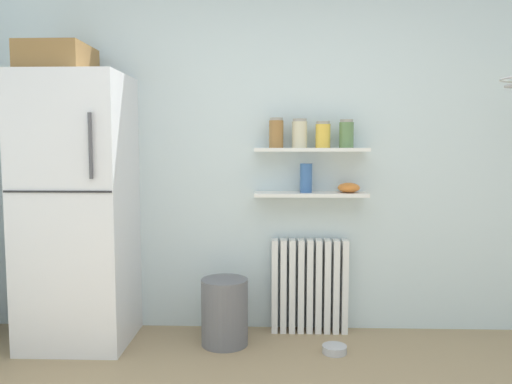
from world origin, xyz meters
TOP-DOWN VIEW (x-y plane):
  - back_wall at (0.00, 2.05)m, footprint 7.04×0.10m
  - refrigerator at (-1.45, 1.69)m, footprint 0.69×0.65m
  - radiator at (0.15, 1.92)m, footprint 0.55×0.12m
  - wall_shelf_lower at (0.15, 1.89)m, footprint 0.79×0.22m
  - wall_shelf_upper at (0.15, 1.89)m, footprint 0.79×0.22m
  - storage_jar_0 at (-0.10, 1.89)m, footprint 0.10×0.10m
  - storage_jar_1 at (0.06, 1.89)m, footprint 0.11×0.11m
  - storage_jar_2 at (0.23, 1.89)m, footprint 0.10×0.10m
  - storage_jar_3 at (0.39, 1.89)m, footprint 0.10×0.10m
  - vase at (0.11, 1.89)m, footprint 0.09×0.09m
  - shelf_bowl at (0.41, 1.89)m, footprint 0.15×0.15m
  - trash_bin at (-0.45, 1.66)m, footprint 0.32×0.32m
  - pet_food_bowl at (0.29, 1.54)m, footprint 0.16×0.16m

SIDE VIEW (x-z plane):
  - pet_food_bowl at x=0.29m, z-range 0.00..0.05m
  - trash_bin at x=-0.45m, z-range 0.00..0.45m
  - radiator at x=0.15m, z-range 0.00..0.68m
  - refrigerator at x=-1.45m, z-range -0.05..1.96m
  - wall_shelf_lower at x=0.15m, z-range 1.00..1.02m
  - shelf_bowl at x=0.41m, z-range 1.02..1.09m
  - vase at x=0.11m, z-range 1.02..1.23m
  - back_wall at x=0.00m, z-range 0.00..2.60m
  - wall_shelf_upper at x=0.15m, z-range 1.31..1.34m
  - storage_jar_2 at x=0.23m, z-range 1.33..1.52m
  - storage_jar_3 at x=0.39m, z-range 1.33..1.53m
  - storage_jar_1 at x=0.06m, z-range 1.33..1.54m
  - storage_jar_0 at x=-0.10m, z-range 1.33..1.54m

